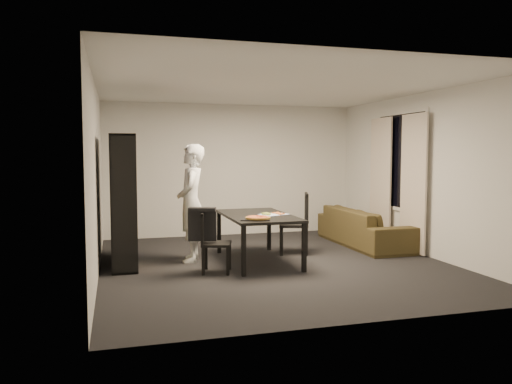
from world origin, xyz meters
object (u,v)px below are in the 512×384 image
object	(u,v)px
person	(191,203)
pepperoni_pizza	(258,218)
dining_table	(258,219)
bookshelf	(123,200)
baking_tray	(256,219)
sofa	(365,227)
chair_right	(299,219)
chair_left	(211,238)

from	to	relation	value
person	pepperoni_pizza	xyz separation A→B (m)	(0.80, -0.87, -0.14)
dining_table	person	world-z (taller)	person
bookshelf	baking_tray	distance (m)	2.02
sofa	chair_right	bearing A→B (deg)	105.18
bookshelf	baking_tray	world-z (taller)	bookshelf
sofa	chair_left	bearing A→B (deg)	112.62
chair_left	pepperoni_pizza	xyz separation A→B (m)	(0.66, -0.07, 0.27)
bookshelf	sofa	size ratio (longest dim) A/B	0.85
dining_table	chair_left	bearing A→B (deg)	-149.60
bookshelf	chair_left	world-z (taller)	bookshelf
bookshelf	person	bearing A→B (deg)	-6.28
sofa	baking_tray	bearing A→B (deg)	118.54
bookshelf	chair_right	distance (m)	2.80
bookshelf	person	size ratio (longest dim) A/B	1.07
bookshelf	sofa	world-z (taller)	bookshelf
person	pepperoni_pizza	size ratio (longest dim) A/B	5.07
chair_right	person	world-z (taller)	person
pepperoni_pizza	sofa	bearing A→B (deg)	29.33
pepperoni_pizza	dining_table	bearing A→B (deg)	74.16
dining_table	person	bearing A→B (deg)	161.26
dining_table	chair_left	xyz separation A→B (m)	(-0.81, -0.48, -0.18)
chair_left	chair_right	bearing A→B (deg)	-44.64
bookshelf	baking_tray	size ratio (longest dim) A/B	4.75
chair_right	chair_left	bearing A→B (deg)	-42.49
bookshelf	sofa	distance (m)	4.23
chair_left	person	distance (m)	0.91
person	baking_tray	world-z (taller)	person
person	dining_table	bearing A→B (deg)	82.80
baking_tray	sofa	xyz separation A→B (m)	(2.40, 1.31, -0.40)
baking_tray	pepperoni_pizza	xyz separation A→B (m)	(0.03, -0.03, 0.02)
chair_right	person	bearing A→B (deg)	-68.16
dining_table	chair_right	world-z (taller)	chair_right
chair_left	baking_tray	world-z (taller)	chair_left
bookshelf	person	xyz separation A→B (m)	(1.00, -0.11, -0.06)
chair_left	chair_right	xyz separation A→B (m)	(1.63, 0.88, 0.09)
chair_left	dining_table	bearing A→B (deg)	-42.64
bookshelf	pepperoni_pizza	xyz separation A→B (m)	(1.80, -0.98, -0.21)
chair_right	pepperoni_pizza	bearing A→B (deg)	-26.60
bookshelf	pepperoni_pizza	distance (m)	2.06
bookshelf	baking_tray	bearing A→B (deg)	-28.26
chair_left	baking_tray	distance (m)	0.68
baking_tray	bookshelf	bearing A→B (deg)	151.74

